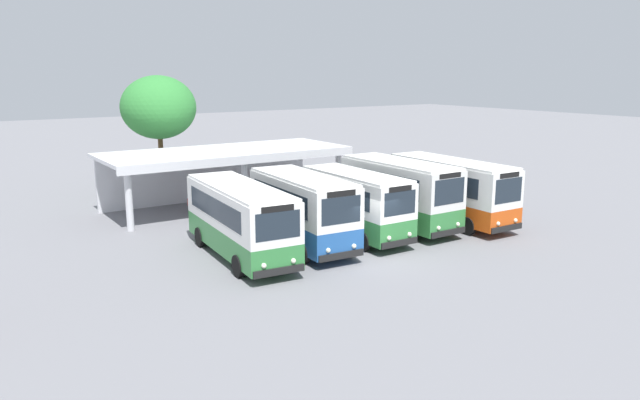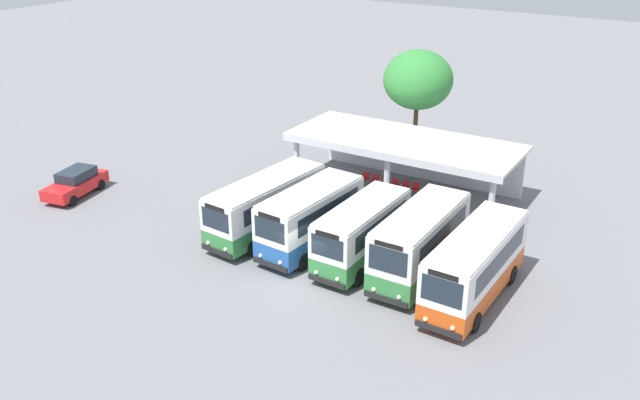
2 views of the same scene
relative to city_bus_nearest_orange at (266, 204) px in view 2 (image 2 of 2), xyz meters
name	(u,v)px [view 2 (image 2 of 2)]	position (x,y,z in m)	size (l,w,h in m)	color
ground_plane	(305,282)	(4.59, -3.31, -1.75)	(180.00, 180.00, 0.00)	slate
city_bus_nearest_orange	(266,204)	(0.00, 0.00, 0.00)	(2.89, 8.00, 3.16)	black
city_bus_second_in_row	(310,217)	(3.00, -0.27, 0.08)	(2.71, 6.86, 3.33)	black
city_bus_middle_cream	(362,231)	(6.00, -0.24, 0.00)	(2.32, 6.70, 3.17)	black
city_bus_fourth_amber	(420,241)	(9.00, 0.04, 0.14)	(2.42, 7.12, 3.46)	black
city_bus_fifth_blue	(475,264)	(12.00, -0.62, 0.08)	(2.47, 7.83, 3.33)	black
parked_car_flank	(76,183)	(-13.18, -1.85, -0.93)	(2.55, 4.60, 1.62)	black
terminal_canopy	(409,147)	(3.78, 10.08, 0.91)	(14.16, 5.76, 3.40)	silver
waiting_chair_end_by_column	(365,177)	(1.38, 8.93, -1.23)	(0.46, 0.46, 0.86)	slate
waiting_chair_second_from_end	(375,180)	(2.08, 8.92, -1.23)	(0.46, 0.46, 0.86)	slate
waiting_chair_middle_seat	(384,182)	(2.77, 8.88, -1.23)	(0.46, 0.46, 0.86)	slate
waiting_chair_fourth_seat	(395,184)	(3.47, 8.90, -1.23)	(0.46, 0.46, 0.86)	slate
waiting_chair_fifth_seat	(405,186)	(4.16, 8.95, -1.23)	(0.46, 0.46, 0.86)	slate
waiting_chair_far_end_seat	(415,188)	(4.86, 8.98, -1.23)	(0.46, 0.46, 0.86)	slate
roadside_tree_behind_canopy	(418,80)	(1.93, 15.27, 3.86)	(4.75, 4.75, 7.65)	brown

